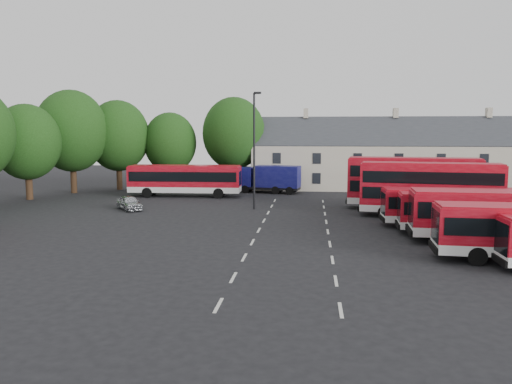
# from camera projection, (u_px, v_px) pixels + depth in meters

# --- Properties ---
(ground) EXTENTS (140.00, 140.00, 0.00)m
(ground) POSITION_uv_depth(u_px,v_px,m) (256.00, 236.00, 34.42)
(ground) COLOR black
(ground) RESTS_ON ground
(lane_markings) EXTENTS (5.15, 33.80, 0.01)m
(lane_markings) POSITION_uv_depth(u_px,v_px,m) (293.00, 231.00, 36.12)
(lane_markings) COLOR beige
(lane_markings) RESTS_ON ground
(treeline) EXTENTS (29.92, 32.59, 12.01)m
(treeline) POSITION_uv_depth(u_px,v_px,m) (89.00, 136.00, 55.00)
(treeline) COLOR black
(treeline) RESTS_ON ground
(terrace_houses) EXTENTS (35.70, 7.13, 10.06)m
(terrace_houses) POSITION_uv_depth(u_px,v_px,m) (394.00, 159.00, 62.03)
(terrace_houses) COLOR beige
(terrace_houses) RESTS_ON ground
(bus_row_c) EXTENTS (12.26, 3.50, 3.43)m
(bus_row_c) POSITION_uv_depth(u_px,v_px,m) (510.00, 213.00, 31.54)
(bus_row_c) COLOR silver
(bus_row_c) RESTS_ON ground
(bus_row_d) EXTENTS (10.43, 2.97, 2.91)m
(bus_row_d) POSITION_uv_depth(u_px,v_px,m) (476.00, 211.00, 34.32)
(bus_row_d) COLOR silver
(bus_row_d) RESTS_ON ground
(bus_row_e) EXTENTS (10.39, 2.67, 2.92)m
(bus_row_e) POSITION_uv_depth(u_px,v_px,m) (453.00, 204.00, 37.38)
(bus_row_e) COLOR silver
(bus_row_e) RESTS_ON ground
(bus_dd_south) EXTENTS (11.52, 4.26, 4.62)m
(bus_dd_south) POSITION_uv_depth(u_px,v_px,m) (430.00, 187.00, 41.38)
(bus_dd_south) COLOR silver
(bus_dd_south) RESTS_ON ground
(bus_dd_north) EXTENTS (11.97, 4.10, 4.81)m
(bus_dd_north) POSITION_uv_depth(u_px,v_px,m) (413.00, 180.00, 45.78)
(bus_dd_north) COLOR silver
(bus_dd_north) RESTS_ON ground
(bus_north) EXTENTS (12.38, 3.22, 3.48)m
(bus_north) POSITION_uv_depth(u_px,v_px,m) (185.00, 178.00, 55.20)
(bus_north) COLOR silver
(bus_north) RESTS_ON ground
(box_truck) EXTENTS (7.63, 3.57, 3.21)m
(box_truck) POSITION_uv_depth(u_px,v_px,m) (269.00, 178.00, 58.56)
(box_truck) COLOR black
(box_truck) RESTS_ON ground
(silver_car) EXTENTS (3.59, 3.96, 1.31)m
(silver_car) POSITION_uv_depth(u_px,v_px,m) (129.00, 203.00, 45.92)
(silver_car) COLOR #B1B4B9
(silver_car) RESTS_ON ground
(lamppost) EXTENTS (0.75, 0.35, 10.74)m
(lamppost) POSITION_uv_depth(u_px,v_px,m) (254.00, 147.00, 45.70)
(lamppost) COLOR black
(lamppost) RESTS_ON ground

